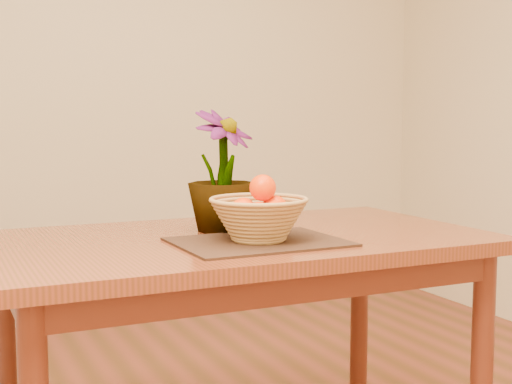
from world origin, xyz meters
name	(u,v)px	position (x,y,z in m)	size (l,w,h in m)	color
wall_back	(91,67)	(0.00, 2.25, 1.35)	(4.00, 0.02, 2.70)	beige
table	(240,265)	(0.00, 0.30, 0.66)	(1.40, 0.80, 0.75)	maroon
placemat	(259,242)	(-0.01, 0.16, 0.75)	(0.44, 0.33, 0.01)	#341F13
wicker_basket	(259,221)	(-0.01, 0.16, 0.81)	(0.27, 0.27, 0.11)	tan
orange_pile	(260,207)	(0.00, 0.16, 0.85)	(0.19, 0.18, 0.13)	#FF3D04
potted_plant	(222,171)	(-0.02, 0.39, 0.93)	(0.20, 0.20, 0.36)	#194E16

